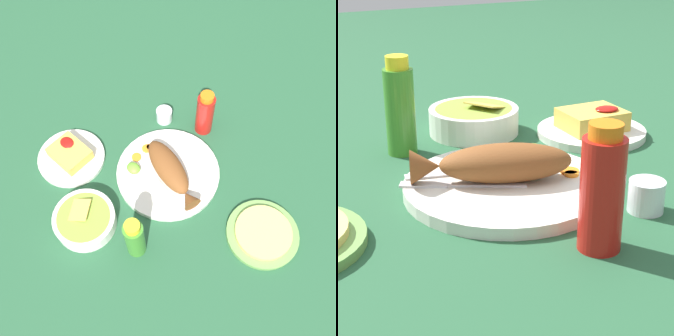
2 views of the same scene
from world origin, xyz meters
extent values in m
plane|color=#235133|center=(0.00, 0.00, 0.00)|extent=(4.00, 4.00, 0.00)
cylinder|color=silver|center=(0.00, 0.00, 0.01)|extent=(0.31, 0.31, 0.02)
ellipsoid|color=brown|center=(0.00, 0.00, 0.05)|extent=(0.21, 0.13, 0.06)
cone|color=brown|center=(-0.11, 0.04, 0.05)|extent=(0.06, 0.06, 0.05)
cube|color=silver|center=(-0.03, -0.01, 0.02)|extent=(0.11, 0.06, 0.00)
cube|color=silver|center=(-0.12, 0.04, 0.02)|extent=(0.07, 0.05, 0.00)
cube|color=silver|center=(-0.01, 0.05, 0.02)|extent=(0.11, 0.03, 0.00)
cube|color=silver|center=(-0.10, 0.07, 0.02)|extent=(0.07, 0.03, 0.00)
cylinder|color=orange|center=(0.10, -0.03, 0.02)|extent=(0.02, 0.02, 0.00)
cylinder|color=orange|center=(0.10, -0.02, 0.02)|extent=(0.03, 0.03, 0.00)
cylinder|color=orange|center=(0.10, 0.03, 0.02)|extent=(0.03, 0.03, 0.00)
ellipsoid|color=#6BB233|center=(0.08, 0.06, 0.03)|extent=(0.04, 0.04, 0.02)
cylinder|color=#B21914|center=(0.03, -0.20, 0.07)|extent=(0.05, 0.05, 0.14)
cylinder|color=orange|center=(0.03, -0.20, 0.15)|extent=(0.04, 0.04, 0.02)
cylinder|color=#3D8428|center=(-0.09, 0.23, 0.07)|extent=(0.05, 0.05, 0.15)
cylinder|color=yellow|center=(-0.09, 0.23, 0.16)|extent=(0.04, 0.04, 0.02)
cylinder|color=silver|center=(0.15, -0.14, 0.02)|extent=(0.05, 0.05, 0.05)
cylinder|color=white|center=(0.15, -0.14, 0.01)|extent=(0.04, 0.04, 0.02)
cylinder|color=silver|center=(0.26, 0.16, 0.01)|extent=(0.20, 0.20, 0.01)
cube|color=gold|center=(0.26, 0.16, 0.03)|extent=(0.11, 0.09, 0.04)
ellipsoid|color=#AD140F|center=(0.28, 0.14, 0.05)|extent=(0.04, 0.04, 0.01)
cylinder|color=white|center=(0.06, 0.27, 0.02)|extent=(0.17, 0.17, 0.05)
cylinder|color=olive|center=(0.06, 0.27, 0.04)|extent=(0.15, 0.15, 0.02)
cube|color=gold|center=(0.09, 0.27, 0.05)|extent=(0.10, 0.10, 0.02)
camera|label=1|loc=(-0.36, 0.40, 0.99)|focal=40.00mm
camera|label=2|loc=(-0.36, -0.74, 0.38)|focal=65.00mm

